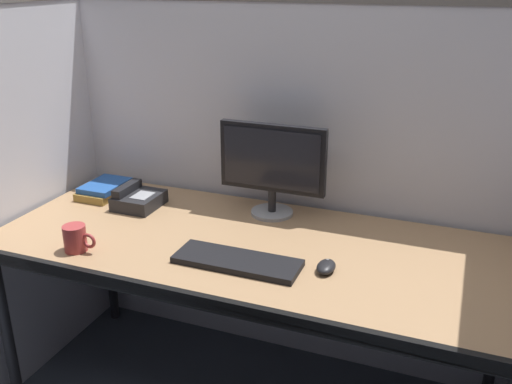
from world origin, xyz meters
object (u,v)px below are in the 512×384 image
book_stack (104,189)px  computer_mouse (326,267)px  desk_phone (138,199)px  monitor_center (272,164)px  keyboard_main (237,261)px  coffee_mug (76,238)px  desk (250,256)px

book_stack → computer_mouse: bearing=-15.8°
book_stack → desk_phone: size_ratio=1.17×
monitor_center → book_stack: size_ratio=1.93×
monitor_center → desk_phone: size_ratio=2.26×
computer_mouse → book_stack: book_stack is taller
keyboard_main → coffee_mug: bearing=-168.8°
monitor_center → keyboard_main: bearing=-85.5°
desk_phone → keyboard_main: bearing=-28.2°
keyboard_main → book_stack: book_stack is taller
coffee_mug → desk_phone: size_ratio=0.66×
monitor_center → desk_phone: monitor_center is taller
book_stack → monitor_center: bearing=5.5°
computer_mouse → book_stack: 1.13m
computer_mouse → desk_phone: size_ratio=0.51×
coffee_mug → desk_phone: coffee_mug is taller
desk → computer_mouse: bearing=-16.9°
computer_mouse → desk_phone: (-0.87, 0.25, 0.02)m
desk → book_stack: 0.81m
desk → monitor_center: 0.39m
monitor_center → book_stack: (-0.76, -0.07, -0.19)m
desk → book_stack: (-0.78, 0.21, 0.08)m
keyboard_main → book_stack: bearing=155.2°
desk → desk_phone: size_ratio=10.00×
monitor_center → keyboard_main: monitor_center is taller
monitor_center → coffee_mug: size_ratio=3.41×
coffee_mug → keyboard_main: bearing=11.2°
desk → book_stack: book_stack is taller
coffee_mug → book_stack: 0.53m
monitor_center → desk_phone: 0.59m
keyboard_main → coffee_mug: size_ratio=3.41×
keyboard_main → book_stack: (-0.79, 0.37, 0.02)m
computer_mouse → coffee_mug: (-0.86, -0.17, 0.03)m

